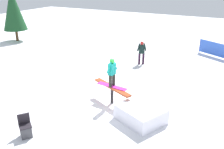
{
  "coord_description": "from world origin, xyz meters",
  "views": [
    {
      "loc": [
        -5.01,
        9.33,
        5.65
      ],
      "look_at": [
        0.0,
        0.0,
        1.47
      ],
      "focal_mm": 40.0,
      "sensor_mm": 36.0,
      "label": 1
    }
  ],
  "objects": [
    {
      "name": "ground_plane",
      "position": [
        0.0,
        0.0,
        0.0
      ],
      "size": [
        60.0,
        60.0,
        0.0
      ],
      "primitive_type": "plane",
      "color": "white"
    },
    {
      "name": "rail_feature",
      "position": [
        0.0,
        0.0,
        0.73
      ],
      "size": [
        2.35,
        1.26,
        0.87
      ],
      "rotation": [
        0.0,
        0.0,
        -0.42
      ],
      "color": "black",
      "rests_on": "ground"
    },
    {
      "name": "snow_kicker_ramp",
      "position": [
        -1.79,
        0.81,
        0.32
      ],
      "size": [
        2.26,
        2.11,
        0.65
      ],
      "primitive_type": "cube",
      "rotation": [
        0.0,
        0.0,
        -0.42
      ],
      "color": "white",
      "rests_on": "ground"
    },
    {
      "name": "main_rider_on_rail",
      "position": [
        0.0,
        0.0,
        1.54
      ],
      "size": [
        1.54,
        0.78,
        1.37
      ],
      "rotation": [
        0.0,
        0.0,
        -0.1
      ],
      "color": "#D128A3",
      "rests_on": "rail_feature"
    },
    {
      "name": "bystander_black",
      "position": [
        0.92,
        -5.97,
        0.9
      ],
      "size": [
        0.59,
        0.46,
        1.59
      ],
      "rotation": [
        0.0,
        0.0,
        3.77
      ],
      "color": "#2B1528",
      "rests_on": "ground"
    },
    {
      "name": "loose_snowboard_white",
      "position": [
        -3.34,
        -2.19,
        0.01
      ],
      "size": [
        1.23,
        0.98,
        0.02
      ],
      "primitive_type": "cube",
      "rotation": [
        0.0,
        0.0,
        3.75
      ],
      "color": "white",
      "rests_on": "ground"
    },
    {
      "name": "folding_chair",
      "position": [
        1.63,
        3.86,
        0.41
      ],
      "size": [
        0.61,
        0.61,
        0.88
      ],
      "rotation": [
        0.0,
        0.0,
        4.1
      ],
      "color": "#3F3F44",
      "rests_on": "ground"
    },
    {
      "name": "pine_tree_far",
      "position": [
        13.65,
        -6.67,
        2.9
      ],
      "size": [
        2.1,
        2.1,
        4.76
      ],
      "color": "#4C331E",
      "rests_on": "ground"
    }
  ]
}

